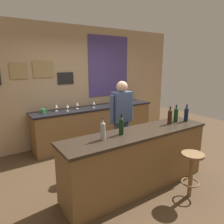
{
  "coord_description": "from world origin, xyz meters",
  "views": [
    {
      "loc": [
        -2.0,
        -2.69,
        1.94
      ],
      "look_at": [
        0.08,
        0.45,
        1.05
      ],
      "focal_mm": 33.41,
      "sensor_mm": 36.0,
      "label": 1
    }
  ],
  "objects_px": {
    "wine_glass_b": "(67,106)",
    "coffee_mug": "(43,111)",
    "wine_glass_a": "(56,106)",
    "wine_bottle_e": "(186,114)",
    "wine_glass_c": "(77,104)",
    "wine_bottle_a": "(103,130)",
    "wine_glass_d": "(94,103)",
    "wine_bottle_b": "(121,126)",
    "wine_bottle_c": "(170,116)",
    "bartender": "(122,117)",
    "wine_bottle_d": "(176,114)",
    "bar_stool": "(192,168)"
  },
  "relations": [
    {
      "from": "bartender",
      "to": "wine_bottle_b",
      "type": "bearing_deg",
      "value": -126.44
    },
    {
      "from": "wine_bottle_d",
      "to": "wine_bottle_e",
      "type": "distance_m",
      "value": 0.2
    },
    {
      "from": "bar_stool",
      "to": "wine_bottle_e",
      "type": "xyz_separation_m",
      "value": [
        0.62,
        0.62,
        0.6
      ]
    },
    {
      "from": "wine_glass_a",
      "to": "coffee_mug",
      "type": "relative_size",
      "value": 1.24
    },
    {
      "from": "wine_glass_b",
      "to": "wine_bottle_b",
      "type": "bearing_deg",
      "value": -88.52
    },
    {
      "from": "bar_stool",
      "to": "wine_bottle_a",
      "type": "bearing_deg",
      "value": 149.7
    },
    {
      "from": "wine_bottle_a",
      "to": "wine_glass_d",
      "type": "bearing_deg",
      "value": 64.52
    },
    {
      "from": "bar_stool",
      "to": "wine_glass_c",
      "type": "relative_size",
      "value": 4.39
    },
    {
      "from": "wine_glass_a",
      "to": "wine_glass_d",
      "type": "height_order",
      "value": "same"
    },
    {
      "from": "wine_bottle_e",
      "to": "wine_glass_b",
      "type": "xyz_separation_m",
      "value": [
        -1.44,
        2.0,
        -0.05
      ]
    },
    {
      "from": "bartender",
      "to": "wine_bottle_c",
      "type": "relative_size",
      "value": 5.29
    },
    {
      "from": "bar_stool",
      "to": "wine_bottle_e",
      "type": "relative_size",
      "value": 2.22
    },
    {
      "from": "wine_bottle_b",
      "to": "wine_glass_d",
      "type": "distance_m",
      "value": 2.06
    },
    {
      "from": "bartender",
      "to": "wine_bottle_e",
      "type": "bearing_deg",
      "value": -44.21
    },
    {
      "from": "bartender",
      "to": "wine_bottle_d",
      "type": "xyz_separation_m",
      "value": [
        0.64,
        -0.74,
        0.12
      ]
    },
    {
      "from": "wine_glass_d",
      "to": "wine_glass_a",
      "type": "bearing_deg",
      "value": 171.64
    },
    {
      "from": "wine_bottle_c",
      "to": "wine_glass_c",
      "type": "distance_m",
      "value": 2.22
    },
    {
      "from": "wine_bottle_b",
      "to": "coffee_mug",
      "type": "xyz_separation_m",
      "value": [
        -0.55,
        2.05,
        -0.11
      ]
    },
    {
      "from": "wine_glass_b",
      "to": "coffee_mug",
      "type": "height_order",
      "value": "wine_glass_b"
    },
    {
      "from": "wine_bottle_a",
      "to": "wine_bottle_c",
      "type": "bearing_deg",
      "value": 0.49
    },
    {
      "from": "wine_glass_a",
      "to": "wine_bottle_e",
      "type": "bearing_deg",
      "value": -52.62
    },
    {
      "from": "wine_bottle_d",
      "to": "bar_stool",
      "type": "bearing_deg",
      "value": -121.65
    },
    {
      "from": "wine_bottle_e",
      "to": "wine_glass_c",
      "type": "height_order",
      "value": "wine_bottle_e"
    },
    {
      "from": "wine_bottle_c",
      "to": "wine_bottle_e",
      "type": "height_order",
      "value": "same"
    },
    {
      "from": "bartender",
      "to": "wine_bottle_a",
      "type": "xyz_separation_m",
      "value": [
        -0.89,
        -0.79,
        0.12
      ]
    },
    {
      "from": "bar_stool",
      "to": "wine_glass_d",
      "type": "xyz_separation_m",
      "value": [
        -0.16,
        2.64,
        0.55
      ]
    },
    {
      "from": "wine_bottle_b",
      "to": "wine_glass_c",
      "type": "xyz_separation_m",
      "value": [
        0.24,
        2.07,
        -0.05
      ]
    },
    {
      "from": "bar_stool",
      "to": "wine_glass_b",
      "type": "height_order",
      "value": "wine_glass_b"
    },
    {
      "from": "bartender",
      "to": "wine_bottle_a",
      "type": "bearing_deg",
      "value": -138.52
    },
    {
      "from": "wine_bottle_d",
      "to": "wine_bottle_e",
      "type": "relative_size",
      "value": 1.0
    },
    {
      "from": "wine_bottle_b",
      "to": "wine_bottle_a",
      "type": "bearing_deg",
      "value": -174.44
    },
    {
      "from": "wine_bottle_a",
      "to": "wine_bottle_d",
      "type": "bearing_deg",
      "value": 1.73
    },
    {
      "from": "wine_bottle_b",
      "to": "coffee_mug",
      "type": "relative_size",
      "value": 2.45
    },
    {
      "from": "wine_bottle_c",
      "to": "wine_glass_c",
      "type": "xyz_separation_m",
      "value": [
        -0.77,
        2.09,
        -0.05
      ]
    },
    {
      "from": "wine_bottle_a",
      "to": "wine_glass_d",
      "type": "distance_m",
      "value": 2.21
    },
    {
      "from": "coffee_mug",
      "to": "wine_glass_d",
      "type": "bearing_deg",
      "value": -4.22
    },
    {
      "from": "wine_glass_c",
      "to": "coffee_mug",
      "type": "distance_m",
      "value": 0.79
    },
    {
      "from": "wine_bottle_d",
      "to": "wine_glass_a",
      "type": "height_order",
      "value": "wine_bottle_d"
    },
    {
      "from": "wine_glass_c",
      "to": "wine_bottle_e",
      "type": "bearing_deg",
      "value": -61.46
    },
    {
      "from": "bartender",
      "to": "wine_bottle_d",
      "type": "distance_m",
      "value": 0.99
    },
    {
      "from": "wine_bottle_a",
      "to": "wine_glass_d",
      "type": "height_order",
      "value": "wine_bottle_a"
    },
    {
      "from": "wine_bottle_d",
      "to": "wine_glass_b",
      "type": "bearing_deg",
      "value": 122.95
    },
    {
      "from": "wine_glass_a",
      "to": "wine_glass_c",
      "type": "height_order",
      "value": "same"
    },
    {
      "from": "wine_bottle_a",
      "to": "bartender",
      "type": "bearing_deg",
      "value": 41.48
    },
    {
      "from": "bar_stool",
      "to": "wine_bottle_b",
      "type": "xyz_separation_m",
      "value": [
        -0.77,
        0.68,
        0.6
      ]
    },
    {
      "from": "bar_stool",
      "to": "coffee_mug",
      "type": "relative_size",
      "value": 5.44
    },
    {
      "from": "wine_bottle_c",
      "to": "bar_stool",
      "type": "bearing_deg",
      "value": -109.33
    },
    {
      "from": "wine_bottle_c",
      "to": "wine_bottle_d",
      "type": "height_order",
      "value": "same"
    },
    {
      "from": "bar_stool",
      "to": "wine_bottle_d",
      "type": "relative_size",
      "value": 2.22
    },
    {
      "from": "wine_glass_c",
      "to": "wine_glass_b",
      "type": "bearing_deg",
      "value": -157.0
    }
  ]
}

